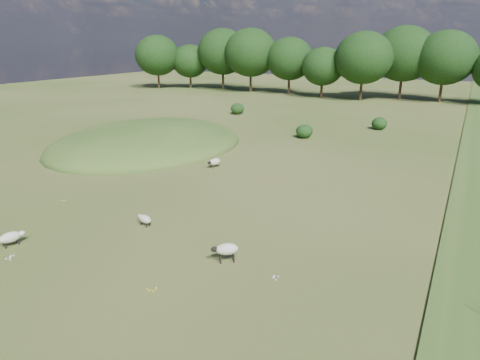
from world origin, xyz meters
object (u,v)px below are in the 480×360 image
object	(u,v)px
sheep_1	(214,162)
sheep_2	(145,219)
sheep_0	(226,249)
sheep_3	(11,237)

from	to	relation	value
sheep_1	sheep_2	size ratio (longest dim) A/B	1.21
sheep_0	sheep_1	bearing A→B (deg)	-93.95
sheep_2	sheep_3	size ratio (longest dim) A/B	0.85
sheep_1	sheep_3	bearing A→B (deg)	11.29
sheep_1	sheep_3	world-z (taller)	sheep_1
sheep_0	sheep_2	distance (m)	5.86
sheep_0	sheep_2	bearing A→B (deg)	-50.83
sheep_2	sheep_3	bearing A→B (deg)	65.38
sheep_0	sheep_3	world-z (taller)	sheep_0
sheep_2	sheep_3	xyz separation A→B (m)	(-4.01, -4.78, 0.06)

